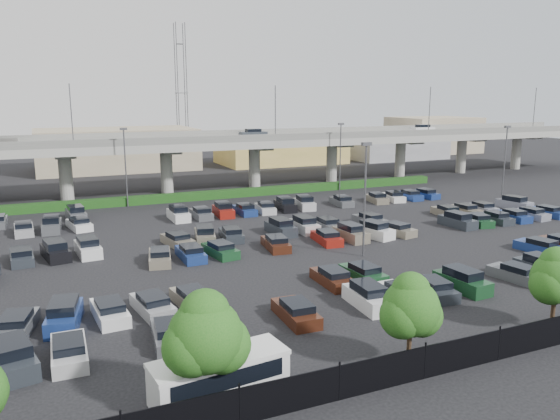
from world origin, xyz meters
name	(u,v)px	position (x,y,z in m)	size (l,w,h in m)	color
ground	(321,236)	(0.00, 0.00, 0.00)	(280.00, 280.00, 0.00)	black
overpass	(222,145)	(-0.25, 32.00, 6.97)	(150.00, 13.00, 15.80)	#9A9991
hedge	(240,193)	(0.00, 25.00, 0.55)	(66.00, 1.60, 1.10)	#123F14
fence	(551,332)	(-0.05, -28.00, 0.90)	(70.00, 0.10, 2.00)	black
tree_row	(543,280)	(0.70, -26.53, 3.52)	(65.07, 3.66, 5.94)	#332316
shuttle_bus	(220,375)	(-19.09, -25.46, 1.16)	(6.83, 2.98, 2.13)	silver
parked_cars	(327,239)	(-1.09, -3.23, 0.61)	(63.10, 41.64, 1.67)	#786F5D
light_poles	(277,176)	(-4.13, 2.00, 6.24)	(66.90, 48.38, 10.30)	#4D4D52
distant_buildings	(236,147)	(12.38, 61.81, 3.74)	(138.00, 24.00, 9.00)	gray
comm_tower	(181,90)	(4.00, 74.00, 15.61)	(2.40, 2.40, 30.00)	#4D4D52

